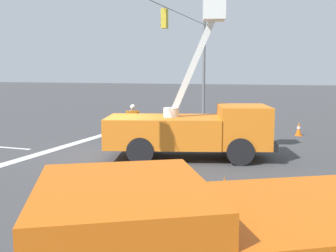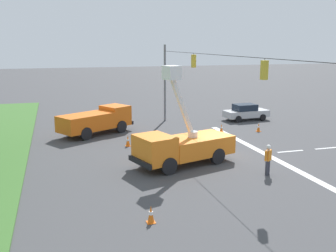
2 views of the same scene
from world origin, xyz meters
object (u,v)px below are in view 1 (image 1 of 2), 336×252
object	(u,v)px
utility_truck_bucket_lift	(193,126)
traffic_cone_mid_right	(299,129)
road_worker	(133,120)
traffic_cone_mid_left	(224,192)

from	to	relation	value
utility_truck_bucket_lift	traffic_cone_mid_right	bearing A→B (deg)	152.87
road_worker	traffic_cone_mid_left	size ratio (longest dim) A/B	2.16
utility_truck_bucket_lift	traffic_cone_mid_left	distance (m)	5.84
traffic_cone_mid_left	utility_truck_bucket_lift	bearing A→B (deg)	-156.08
utility_truck_bucket_lift	traffic_cone_mid_right	xyz separation A→B (m)	(-7.24, 3.71, -0.89)
utility_truck_bucket_lift	traffic_cone_mid_left	world-z (taller)	utility_truck_bucket_lift
traffic_cone_mid_right	traffic_cone_mid_left	bearing A→B (deg)	-6.24
utility_truck_bucket_lift	traffic_cone_mid_right	size ratio (longest dim) A/B	8.97
utility_truck_bucket_lift	traffic_cone_mid_right	world-z (taller)	utility_truck_bucket_lift
road_worker	traffic_cone_mid_right	bearing A→B (deg)	117.37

